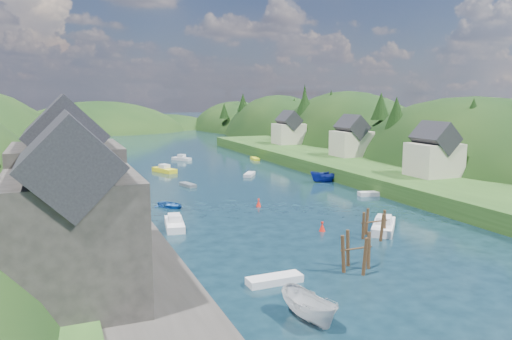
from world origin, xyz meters
name	(u,v)px	position (x,y,z in m)	size (l,w,h in m)	color
ground	(211,175)	(0.00, 50.00, 0.00)	(600.00, 600.00, 0.00)	black
hillside_right	(345,178)	(45.00, 75.00, -7.41)	(36.00, 245.56, 48.00)	black
far_hills	(127,156)	(1.22, 174.01, -10.80)	(103.00, 68.00, 44.00)	black
hill_trees	(189,111)	(-0.13, 64.80, 11.19)	(91.18, 148.06, 12.45)	black
quay_left	(85,219)	(-24.00, 20.00, 1.00)	(12.00, 110.00, 2.00)	#2D2B28
terrace_left_grass	(17,222)	(-31.00, 20.00, 1.25)	(12.00, 110.00, 2.50)	#234719
quayside_buildings	(67,188)	(-26.00, 6.39, 7.09)	(8.00, 35.84, 12.90)	#2D2B28
boat_sheds	(61,161)	(-26.00, 39.00, 5.27)	(7.00, 21.00, 7.50)	#2D2D30
terrace_right	(356,168)	(25.00, 40.00, 1.20)	(16.00, 120.00, 2.40)	#234719
right_bank_cottages	(346,139)	(28.00, 48.33, 5.84)	(9.00, 59.24, 8.41)	beige
piling_cluster_near	(356,255)	(-3.57, -3.33, 1.34)	(3.03, 2.85, 3.82)	#382314
piling_cluster_far	(374,227)	(3.65, 4.27, 1.16)	(3.18, 2.97, 3.46)	#382314
channel_buoy_near	(322,227)	(-0.10, 8.51, 0.48)	(0.70, 0.70, 1.10)	red
channel_buoy_far	(259,203)	(-1.96, 22.27, 0.48)	(0.70, 0.70, 1.10)	red
moored_boats	(280,205)	(-0.22, 19.31, 0.62)	(35.06, 90.30, 2.11)	white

